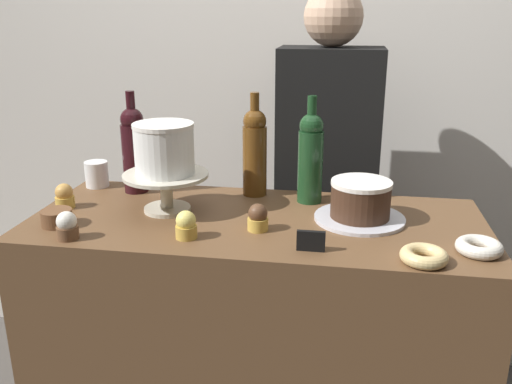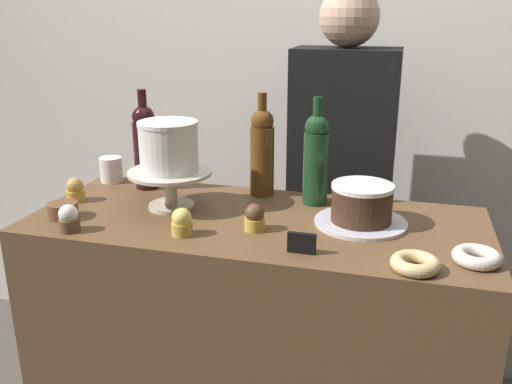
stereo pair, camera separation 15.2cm
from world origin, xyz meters
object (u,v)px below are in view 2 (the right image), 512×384
Objects in this scene: barista_figure at (340,205)px; cupcake_chocolate at (255,218)px; wine_bottle_green at (316,158)px; cupcake_lemon at (182,222)px; cupcake_caramel at (76,190)px; cupcake_vanilla at (69,219)px; cake_stand_pedestal at (170,182)px; wine_bottle_amber at (262,151)px; cookie_stack at (63,210)px; coffee_cup_ceramic at (111,170)px; wine_bottle_dark_red at (145,145)px; chocolate_round_cake at (362,203)px; donut_sugar at (477,257)px; donut_glazed at (415,264)px; price_sign_chalkboard at (302,243)px; white_layer_cake at (169,146)px.

cupcake_chocolate is at bearing -105.18° from barista_figure.
wine_bottle_green is 0.46m from cupcake_lemon.
cupcake_caramel and cupcake_vanilla have the same top height.
cake_stand_pedestal is 0.31m from wine_bottle_amber.
coffee_cup_ceramic is at bearing 96.97° from cookie_stack.
wine_bottle_dark_red is (-0.39, -0.03, 0.00)m from wine_bottle_amber.
cake_stand_pedestal is at bearing 31.31° from cookie_stack.
wine_bottle_green reaches higher than chocolate_round_cake.
cupcake_chocolate is 0.66m from coffee_cup_ceramic.
donut_sugar is (0.28, -0.18, -0.05)m from chocolate_round_cake.
wine_bottle_green reaches higher than cupcake_chocolate.
wine_bottle_green is 0.75m from cookie_stack.
wine_bottle_dark_red is 0.74m from barista_figure.
wine_bottle_green is at bearing 127.26° from donut_glazed.
cake_stand_pedestal reaches higher than donut_glazed.
wine_bottle_dark_red reaches higher than donut_sugar.
cupcake_chocolate is 0.63m from barista_figure.
cupcake_caramel and cupcake_lemon have the same top height.
price_sign_chalkboard is at bearing 175.23° from donut_glazed.
cupcake_lemon is at bearing -130.94° from wine_bottle_green.
wine_bottle_amber reaches higher than cupcake_chocolate.
chocolate_round_cake is 0.52× the size of wine_bottle_amber.
donut_sugar is (1.03, 0.08, -0.02)m from cupcake_vanilla.
wine_bottle_green is at bearing 20.53° from cake_stand_pedestal.
price_sign_chalkboard reaches higher than donut_sugar.
wine_bottle_amber is 0.65m from donut_glazed.
cupcake_lemon is at bearing -58.93° from white_layer_cake.
cookie_stack is at bearing -71.36° from cupcake_caramel.
wine_bottle_dark_red reaches higher than price_sign_chalkboard.
cake_stand_pedestal is 0.76× the size of wine_bottle_dark_red.
wine_bottle_dark_red reaches higher than cupcake_lemon.
donut_sugar is at bearing -5.98° from cupcake_chocolate.
wine_bottle_green reaches higher than cupcake_lemon.
donut_glazed is at bearing -52.74° from wine_bottle_green.
chocolate_round_cake is 2.27× the size of cupcake_vanilla.
donut_sugar is (0.55, -0.06, -0.02)m from cupcake_chocolate.
cupcake_vanilla is at bearing -133.88° from wine_bottle_amber.
cupcake_lemon reaches higher than cookie_stack.
cookie_stack is at bearing 175.44° from donut_glazed.
chocolate_round_cake is 2.41× the size of price_sign_chalkboard.
chocolate_round_cake reaches higher than cupcake_lemon.
cupcake_vanilla is (0.12, -0.22, 0.00)m from cupcake_caramel.
cupcake_caramel is 0.77m from price_sign_chalkboard.
wine_bottle_green is at bearing 144.14° from donut_sugar.
barista_figure is at bearing 63.57° from cupcake_lemon.
cupcake_vanilla is at bearing -74.76° from coffee_cup_ceramic.
barista_figure reaches higher than wine_bottle_amber.
cupcake_lemon reaches higher than donut_glazed.
cookie_stack is (-0.67, -0.31, -0.12)m from wine_bottle_green.
cupcake_caramel is 0.15m from cookie_stack.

